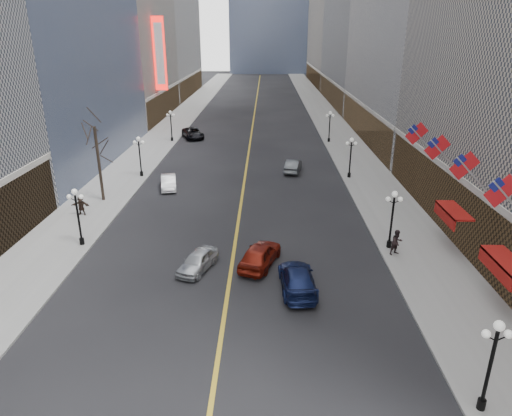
{
  "coord_description": "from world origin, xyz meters",
  "views": [
    {
      "loc": [
        2.34,
        -1.59,
        15.48
      ],
      "look_at": [
        1.88,
        19.93,
        7.16
      ],
      "focal_mm": 32.0,
      "sensor_mm": 36.0,
      "label": 1
    }
  ],
  "objects_px": {
    "streetlamp_east_1": "(393,214)",
    "streetlamp_west_2": "(140,152)",
    "streetlamp_west_1": "(77,211)",
    "streetlamp_west_3": "(171,123)",
    "car_nb_mid": "(169,182)",
    "streetlamp_east_0": "(492,357)",
    "car_sb_far": "(293,166)",
    "car_nb_near": "(198,261)",
    "car_nb_far": "(193,133)",
    "car_sb_mid": "(260,254)",
    "car_sb_near": "(297,279)",
    "streetlamp_east_3": "(330,123)",
    "streetlamp_east_2": "(351,153)"
  },
  "relations": [
    {
      "from": "streetlamp_east_1",
      "to": "streetlamp_west_1",
      "type": "distance_m",
      "value": 23.6
    },
    {
      "from": "streetlamp_west_2",
      "to": "streetlamp_east_1",
      "type": "bearing_deg",
      "value": -37.33
    },
    {
      "from": "car_nb_far",
      "to": "streetlamp_east_1",
      "type": "bearing_deg",
      "value": -82.74
    },
    {
      "from": "streetlamp_west_3",
      "to": "car_nb_mid",
      "type": "relative_size",
      "value": 1.05
    },
    {
      "from": "car_nb_mid",
      "to": "car_sb_far",
      "type": "bearing_deg",
      "value": 13.82
    },
    {
      "from": "car_sb_far",
      "to": "streetlamp_east_1",
      "type": "bearing_deg",
      "value": 118.08
    },
    {
      "from": "streetlamp_west_3",
      "to": "car_sb_mid",
      "type": "xyz_separation_m",
      "value": [
        13.8,
        -38.8,
        -2.07
      ]
    },
    {
      "from": "car_sb_mid",
      "to": "car_nb_near",
      "type": "bearing_deg",
      "value": 28.48
    },
    {
      "from": "streetlamp_east_1",
      "to": "car_sb_mid",
      "type": "height_order",
      "value": "streetlamp_east_1"
    },
    {
      "from": "car_nb_far",
      "to": "streetlamp_east_0",
      "type": "bearing_deg",
      "value": -90.22
    },
    {
      "from": "streetlamp_east_0",
      "to": "car_nb_mid",
      "type": "bearing_deg",
      "value": 123.26
    },
    {
      "from": "streetlamp_west_3",
      "to": "car_sb_far",
      "type": "height_order",
      "value": "streetlamp_west_3"
    },
    {
      "from": "streetlamp_west_3",
      "to": "car_nb_near",
      "type": "bearing_deg",
      "value": -76.51
    },
    {
      "from": "streetlamp_east_0",
      "to": "car_nb_near",
      "type": "bearing_deg",
      "value": 138.64
    },
    {
      "from": "streetlamp_east_3",
      "to": "car_sb_near",
      "type": "distance_m",
      "value": 42.73
    },
    {
      "from": "car_sb_near",
      "to": "car_sb_mid",
      "type": "distance_m",
      "value": 4.05
    },
    {
      "from": "streetlamp_west_2",
      "to": "streetlamp_west_3",
      "type": "bearing_deg",
      "value": 90.0
    },
    {
      "from": "streetlamp_east_0",
      "to": "car_nb_near",
      "type": "relative_size",
      "value": 1.12
    },
    {
      "from": "streetlamp_west_1",
      "to": "car_sb_near",
      "type": "distance_m",
      "value": 17.45
    },
    {
      "from": "streetlamp_east_0",
      "to": "streetlamp_west_1",
      "type": "relative_size",
      "value": 1.0
    },
    {
      "from": "streetlamp_east_0",
      "to": "car_sb_far",
      "type": "distance_m",
      "value": 37.05
    },
    {
      "from": "streetlamp_east_1",
      "to": "car_nb_near",
      "type": "height_order",
      "value": "streetlamp_east_1"
    },
    {
      "from": "streetlamp_east_0",
      "to": "car_sb_mid",
      "type": "xyz_separation_m",
      "value": [
        -9.8,
        13.2,
        -2.07
      ]
    },
    {
      "from": "car_nb_near",
      "to": "car_sb_far",
      "type": "height_order",
      "value": "car_sb_far"
    },
    {
      "from": "streetlamp_west_3",
      "to": "car_nb_far",
      "type": "height_order",
      "value": "streetlamp_west_3"
    },
    {
      "from": "streetlamp_east_1",
      "to": "streetlamp_west_2",
      "type": "relative_size",
      "value": 1.0
    },
    {
      "from": "streetlamp_west_1",
      "to": "streetlamp_west_3",
      "type": "relative_size",
      "value": 1.0
    },
    {
      "from": "car_nb_mid",
      "to": "car_nb_far",
      "type": "bearing_deg",
      "value": 80.8
    },
    {
      "from": "streetlamp_east_1",
      "to": "car_sb_far",
      "type": "height_order",
      "value": "streetlamp_east_1"
    },
    {
      "from": "streetlamp_west_3",
      "to": "car_nb_far",
      "type": "distance_m",
      "value": 4.32
    },
    {
      "from": "car_sb_mid",
      "to": "car_sb_far",
      "type": "relative_size",
      "value": 1.09
    },
    {
      "from": "streetlamp_west_3",
      "to": "car_nb_far",
      "type": "bearing_deg",
      "value": 42.03
    },
    {
      "from": "streetlamp_east_1",
      "to": "car_sb_near",
      "type": "distance_m",
      "value": 9.76
    },
    {
      "from": "car_sb_near",
      "to": "streetlamp_east_1",
      "type": "bearing_deg",
      "value": -144.19
    },
    {
      "from": "streetlamp_east_1",
      "to": "car_nb_mid",
      "type": "height_order",
      "value": "streetlamp_east_1"
    },
    {
      "from": "streetlamp_east_1",
      "to": "car_nb_mid",
      "type": "xyz_separation_m",
      "value": [
        -19.67,
        13.99,
        -2.19
      ]
    },
    {
      "from": "streetlamp_east_1",
      "to": "car_nb_far",
      "type": "xyz_separation_m",
      "value": [
        -20.8,
        38.52,
        -2.11
      ]
    },
    {
      "from": "car_nb_near",
      "to": "car_sb_mid",
      "type": "height_order",
      "value": "car_sb_mid"
    },
    {
      "from": "car_nb_mid",
      "to": "car_nb_far",
      "type": "height_order",
      "value": "car_nb_far"
    },
    {
      "from": "car_sb_mid",
      "to": "streetlamp_west_1",
      "type": "bearing_deg",
      "value": 6.75
    },
    {
      "from": "streetlamp_west_1",
      "to": "car_sb_mid",
      "type": "height_order",
      "value": "streetlamp_west_1"
    },
    {
      "from": "car_nb_far",
      "to": "car_sb_mid",
      "type": "height_order",
      "value": "car_sb_mid"
    },
    {
      "from": "streetlamp_east_0",
      "to": "streetlamp_east_3",
      "type": "relative_size",
      "value": 1.0
    },
    {
      "from": "streetlamp_east_2",
      "to": "car_sb_far",
      "type": "xyz_separation_m",
      "value": [
        -6.19,
        2.46,
        -2.16
      ]
    },
    {
      "from": "streetlamp_west_2",
      "to": "car_nb_far",
      "type": "distance_m",
      "value": 20.82
    },
    {
      "from": "streetlamp_west_1",
      "to": "car_nb_near",
      "type": "relative_size",
      "value": 1.12
    },
    {
      "from": "streetlamp_east_3",
      "to": "streetlamp_west_1",
      "type": "xyz_separation_m",
      "value": [
        -23.6,
        -36.0,
        0.0
      ]
    },
    {
      "from": "streetlamp_west_3",
      "to": "streetlamp_west_1",
      "type": "bearing_deg",
      "value": -90.0
    },
    {
      "from": "streetlamp_east_0",
      "to": "streetlamp_east_1",
      "type": "height_order",
      "value": "same"
    },
    {
      "from": "streetlamp_east_3",
      "to": "car_nb_mid",
      "type": "height_order",
      "value": "streetlamp_east_3"
    }
  ]
}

